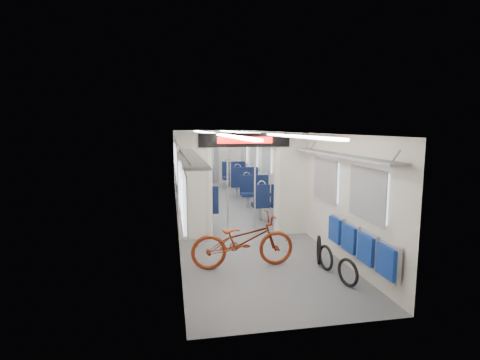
{
  "coord_description": "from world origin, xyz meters",
  "views": [
    {
      "loc": [
        -1.58,
        -10.03,
        2.43
      ],
      "look_at": [
        0.01,
        -1.5,
        1.2
      ],
      "focal_mm": 28.0,
      "sensor_mm": 36.0,
      "label": 1
    }
  ],
  "objects_px": {
    "flip_bench": "(359,243)",
    "seat_bay_far_right": "(239,177)",
    "bicycle": "(243,240)",
    "stanchion_near_left": "(228,182)",
    "bike_hoop_b": "(326,259)",
    "stanchion_far_right": "(230,167)",
    "bike_hoop_a": "(348,274)",
    "stanchion_near_right": "(255,181)",
    "bike_hoop_c": "(319,251)",
    "seat_bay_far_left": "(189,180)",
    "seat_bay_near_left": "(196,198)",
    "seat_bay_near_right": "(262,194)",
    "stanchion_far_left": "(213,168)"
  },
  "relations": [
    {
      "from": "seat_bay_far_left",
      "to": "flip_bench",
      "type": "bearing_deg",
      "value": -74.1
    },
    {
      "from": "flip_bench",
      "to": "seat_bay_far_left",
      "type": "distance_m",
      "value": 8.36
    },
    {
      "from": "seat_bay_far_left",
      "to": "stanchion_near_right",
      "type": "relative_size",
      "value": 0.97
    },
    {
      "from": "bike_hoop_a",
      "to": "stanchion_near_right",
      "type": "relative_size",
      "value": 0.19
    },
    {
      "from": "seat_bay_near_left",
      "to": "stanchion_near_left",
      "type": "distance_m",
      "value": 1.62
    },
    {
      "from": "flip_bench",
      "to": "stanchion_far_right",
      "type": "bearing_deg",
      "value": 99.12
    },
    {
      "from": "bike_hoop_b",
      "to": "stanchion_far_right",
      "type": "xyz_separation_m",
      "value": [
        -0.67,
        6.11,
        0.95
      ]
    },
    {
      "from": "seat_bay_near_left",
      "to": "seat_bay_far_right",
      "type": "height_order",
      "value": "seat_bay_far_right"
    },
    {
      "from": "seat_bay_far_right",
      "to": "stanchion_far_right",
      "type": "distance_m",
      "value": 2.12
    },
    {
      "from": "bike_hoop_a",
      "to": "seat_bay_far_left",
      "type": "xyz_separation_m",
      "value": [
        -1.98,
        8.3,
        0.37
      ]
    },
    {
      "from": "seat_bay_near_right",
      "to": "bike_hoop_b",
      "type": "bearing_deg",
      "value": -89.43
    },
    {
      "from": "bike_hoop_a",
      "to": "seat_bay_near_right",
      "type": "height_order",
      "value": "seat_bay_near_right"
    },
    {
      "from": "bicycle",
      "to": "seat_bay_near_right",
      "type": "xyz_separation_m",
      "value": [
        1.32,
        4.0,
        0.06
      ]
    },
    {
      "from": "stanchion_far_right",
      "to": "bike_hoop_b",
      "type": "bearing_deg",
      "value": -83.72
    },
    {
      "from": "bike_hoop_a",
      "to": "seat_bay_near_left",
      "type": "height_order",
      "value": "seat_bay_near_left"
    },
    {
      "from": "seat_bay_far_left",
      "to": "seat_bay_far_right",
      "type": "distance_m",
      "value": 1.92
    },
    {
      "from": "flip_bench",
      "to": "stanchion_far_right",
      "type": "relative_size",
      "value": 0.92
    },
    {
      "from": "seat_bay_far_left",
      "to": "seat_bay_far_right",
      "type": "bearing_deg",
      "value": 12.69
    },
    {
      "from": "flip_bench",
      "to": "seat_bay_far_right",
      "type": "xyz_separation_m",
      "value": [
        -0.42,
        8.46,
        -0.01
      ]
    },
    {
      "from": "flip_bench",
      "to": "seat_bay_near_left",
      "type": "bearing_deg",
      "value": 116.78
    },
    {
      "from": "seat_bay_far_right",
      "to": "bicycle",
      "type": "bearing_deg",
      "value": -99.79
    },
    {
      "from": "bike_hoop_a",
      "to": "bicycle",
      "type": "bearing_deg",
      "value": 142.65
    },
    {
      "from": "bicycle",
      "to": "stanchion_near_right",
      "type": "bearing_deg",
      "value": -18.72
    },
    {
      "from": "bike_hoop_b",
      "to": "seat_bay_far_left",
      "type": "bearing_deg",
      "value": 104.09
    },
    {
      "from": "seat_bay_near_left",
      "to": "seat_bay_near_right",
      "type": "height_order",
      "value": "seat_bay_near_left"
    },
    {
      "from": "seat_bay_near_left",
      "to": "seat_bay_far_right",
      "type": "bearing_deg",
      "value": 64.52
    },
    {
      "from": "stanchion_near_left",
      "to": "seat_bay_far_left",
      "type": "bearing_deg",
      "value": 97.57
    },
    {
      "from": "bike_hoop_b",
      "to": "flip_bench",
      "type": "bearing_deg",
      "value": -47.62
    },
    {
      "from": "stanchion_near_left",
      "to": "stanchion_far_right",
      "type": "relative_size",
      "value": 1.0
    },
    {
      "from": "bicycle",
      "to": "stanchion_near_right",
      "type": "xyz_separation_m",
      "value": [
        0.76,
        2.42,
        0.67
      ]
    },
    {
      "from": "stanchion_near_left",
      "to": "stanchion_near_right",
      "type": "relative_size",
      "value": 1.0
    },
    {
      "from": "bike_hoop_c",
      "to": "seat_bay_far_left",
      "type": "relative_size",
      "value": 0.23
    },
    {
      "from": "seat_bay_near_left",
      "to": "stanchion_near_right",
      "type": "bearing_deg",
      "value": -44.45
    },
    {
      "from": "bike_hoop_a",
      "to": "bike_hoop_b",
      "type": "bearing_deg",
      "value": 95.75
    },
    {
      "from": "bicycle",
      "to": "bike_hoop_c",
      "type": "xyz_separation_m",
      "value": [
        1.36,
        -0.11,
        -0.24
      ]
    },
    {
      "from": "seat_bay_near_left",
      "to": "stanchion_far_right",
      "type": "xyz_separation_m",
      "value": [
        1.24,
        1.99,
        0.59
      ]
    },
    {
      "from": "stanchion_near_right",
      "to": "seat_bay_far_left",
      "type": "bearing_deg",
      "value": 105.33
    },
    {
      "from": "flip_bench",
      "to": "bike_hoop_a",
      "type": "xyz_separation_m",
      "value": [
        -0.31,
        -0.27,
        -0.38
      ]
    },
    {
      "from": "seat_bay_near_right",
      "to": "seat_bay_far_right",
      "type": "distance_m",
      "value": 3.64
    },
    {
      "from": "bicycle",
      "to": "stanchion_near_left",
      "type": "xyz_separation_m",
      "value": [
        0.09,
        2.35,
        0.67
      ]
    },
    {
      "from": "bicycle",
      "to": "seat_bay_far_right",
      "type": "height_order",
      "value": "seat_bay_far_right"
    },
    {
      "from": "bike_hoop_b",
      "to": "seat_bay_near_left",
      "type": "relative_size",
      "value": 0.2
    },
    {
      "from": "stanchion_far_left",
      "to": "seat_bay_near_right",
      "type": "bearing_deg",
      "value": -51.69
    },
    {
      "from": "bike_hoop_b",
      "to": "stanchion_near_left",
      "type": "distance_m",
      "value": 3.18
    },
    {
      "from": "flip_bench",
      "to": "bike_hoop_c",
      "type": "distance_m",
      "value": 0.88
    },
    {
      "from": "bicycle",
      "to": "seat_bay_near_left",
      "type": "distance_m",
      "value": 3.75
    },
    {
      "from": "bicycle",
      "to": "stanchion_near_left",
      "type": "height_order",
      "value": "stanchion_near_left"
    },
    {
      "from": "seat_bay_far_left",
      "to": "stanchion_near_right",
      "type": "distance_m",
      "value": 5.0
    },
    {
      "from": "seat_bay_far_left",
      "to": "stanchion_near_right",
      "type": "bearing_deg",
      "value": -74.67
    },
    {
      "from": "seat_bay_far_right",
      "to": "seat_bay_near_left",
      "type": "bearing_deg",
      "value": -115.48
    }
  ]
}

